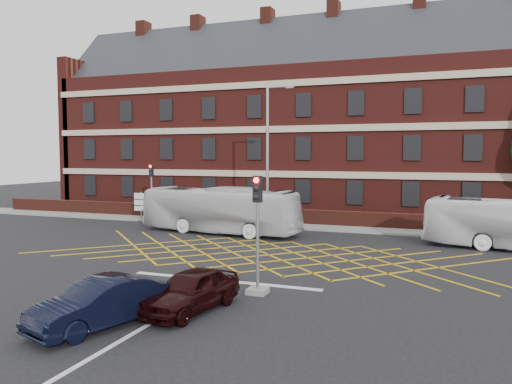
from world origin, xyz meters
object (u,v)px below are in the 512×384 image
(bus_left, at_px, (220,210))
(street_lamp, at_px, (268,181))
(utility_cabinet, at_px, (222,289))
(traffic_light_near, at_px, (258,246))
(car_maroon, at_px, (190,290))
(car_navy, at_px, (101,303))
(direction_signs, at_px, (141,203))
(traffic_light_far, at_px, (152,197))

(bus_left, distance_m, street_lamp, 3.77)
(street_lamp, distance_m, utility_cabinet, 16.25)
(traffic_light_near, bearing_deg, car_maroon, -116.98)
(bus_left, height_order, utility_cabinet, bus_left)
(car_maroon, relative_size, utility_cabinet, 4.92)
(car_navy, height_order, car_maroon, car_navy)
(car_navy, relative_size, traffic_light_near, 1.00)
(street_lamp, relative_size, utility_cabinet, 11.66)
(direction_signs, bearing_deg, bus_left, -21.73)
(car_navy, relative_size, traffic_light_far, 1.00)
(street_lamp, height_order, direction_signs, street_lamp)
(car_maroon, distance_m, street_lamp, 17.45)
(bus_left, distance_m, traffic_light_near, 14.18)
(car_navy, relative_size, street_lamp, 0.45)
(traffic_light_far, relative_size, utility_cabinet, 5.29)
(car_navy, distance_m, utility_cabinet, 4.25)
(bus_left, relative_size, traffic_light_far, 2.49)
(traffic_light_far, bearing_deg, car_navy, -61.21)
(traffic_light_far, distance_m, direction_signs, 1.29)
(car_maroon, bearing_deg, car_navy, -118.31)
(street_lamp, height_order, utility_cabinet, street_lamp)
(bus_left, xyz_separation_m, traffic_light_near, (7.11, -12.27, 0.28))
(car_navy, bearing_deg, car_maroon, 70.61)
(car_maroon, xyz_separation_m, street_lamp, (-3.19, 16.96, 2.61))
(bus_left, height_order, direction_signs, bus_left)
(bus_left, height_order, traffic_light_near, traffic_light_near)
(car_navy, bearing_deg, traffic_light_near, 76.32)
(bus_left, bearing_deg, traffic_light_near, -142.34)
(traffic_light_near, bearing_deg, traffic_light_far, 131.80)
(car_maroon, height_order, street_lamp, street_lamp)
(car_navy, bearing_deg, bus_left, 122.04)
(traffic_light_far, xyz_separation_m, utility_cabinet, (14.04, -17.89, -1.36))
(traffic_light_far, height_order, utility_cabinet, traffic_light_far)
(traffic_light_near, bearing_deg, bus_left, 120.08)
(direction_signs, bearing_deg, traffic_light_far, 80.78)
(car_maroon, distance_m, traffic_light_far, 23.61)
(utility_cabinet, bearing_deg, car_navy, -121.49)
(car_maroon, distance_m, direction_signs, 22.73)
(car_maroon, bearing_deg, street_lamp, 110.54)
(bus_left, distance_m, utility_cabinet, 14.91)
(car_navy, bearing_deg, utility_cabinet, 77.31)
(traffic_light_near, bearing_deg, direction_signs, 134.33)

